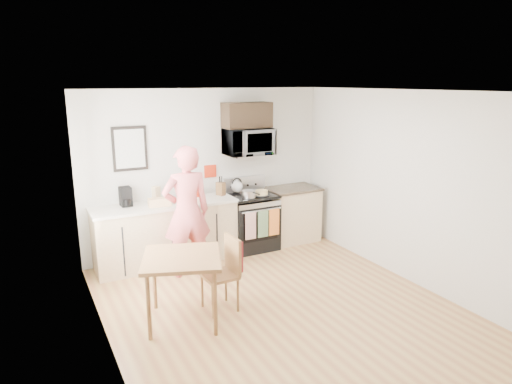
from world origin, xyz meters
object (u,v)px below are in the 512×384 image
person (187,212)px  dining_table (182,264)px  cake (261,193)px  chair (229,262)px  range (251,223)px  microwave (248,142)px

person → dining_table: bearing=70.6°
person → cake: bearing=-162.5°
person → chair: (0.12, -1.16, -0.35)m
range → dining_table: size_ratio=1.22×
range → chair: bearing=-124.7°
range → chair: size_ratio=1.28×
range → dining_table: bearing=-135.3°
microwave → person: size_ratio=0.41×
range → microwave: bearing=90.1°
range → cake: (0.10, -0.16, 0.53)m
person → cake: person is taller
microwave → chair: bearing=-123.1°
dining_table → chair: size_ratio=1.05×
range → cake: range is taller
microwave → dining_table: 2.78m
range → person: size_ratio=0.62×
person → chair: 1.22m
cake → microwave: bearing=111.2°
microwave → cake: size_ratio=3.05×
range → person: person is taller
dining_table → cake: 2.48m
dining_table → chair: bearing=6.6°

